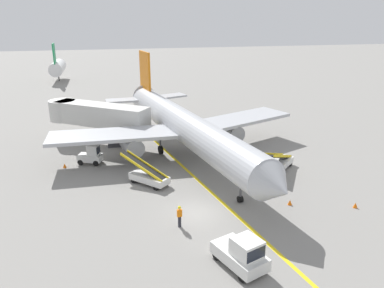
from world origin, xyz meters
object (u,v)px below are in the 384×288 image
(pushback_tug, at_px, (242,253))
(belt_loader_aft_hold, at_px, (148,176))
(baggage_tug_near_wing, at_px, (91,155))
(ground_crew_marshaller, at_px, (180,216))
(safety_cone_nose_left, at_px, (355,205))
(safety_cone_wingtip_right, at_px, (65,166))
(jet_bridge, at_px, (92,114))
(safety_cone_wingtip_left, at_px, (290,202))
(safety_cone_nose_right, at_px, (218,165))
(airliner, at_px, (184,126))
(belt_loader_forward_hold, at_px, (280,162))

(pushback_tug, height_order, belt_loader_aft_hold, belt_loader_aft_hold)
(baggage_tug_near_wing, distance_m, ground_crew_marshaller, 15.61)
(safety_cone_nose_left, height_order, safety_cone_wingtip_right, same)
(jet_bridge, relative_size, pushback_tug, 2.92)
(safety_cone_nose_left, height_order, safety_cone_wingtip_left, same)
(safety_cone_nose_left, distance_m, safety_cone_nose_right, 13.51)
(baggage_tug_near_wing, height_order, ground_crew_marshaller, baggage_tug_near_wing)
(ground_crew_marshaller, xyz_separation_m, safety_cone_nose_left, (14.40, -0.39, -0.69))
(ground_crew_marshaller, xyz_separation_m, safety_cone_wingtip_right, (-9.21, 13.69, -0.69))
(ground_crew_marshaller, bearing_deg, safety_cone_nose_right, 59.30)
(safety_cone_nose_right, height_order, safety_cone_wingtip_right, same)
(pushback_tug, height_order, safety_cone_wingtip_right, pushback_tug)
(baggage_tug_near_wing, xyz_separation_m, ground_crew_marshaller, (6.52, -14.18, -0.02))
(airliner, distance_m, jet_bridge, 11.90)
(safety_cone_wingtip_left, bearing_deg, safety_cone_nose_right, 110.53)
(airliner, distance_m, belt_loader_forward_hold, 10.81)
(ground_crew_marshaller, bearing_deg, safety_cone_wingtip_right, 123.93)
(pushback_tug, distance_m, safety_cone_nose_left, 12.69)
(jet_bridge, distance_m, ground_crew_marshaller, 22.31)
(baggage_tug_near_wing, xyz_separation_m, belt_loader_aft_hold, (5.17, -6.27, -0.15))
(belt_loader_forward_hold, relative_size, ground_crew_marshaller, 2.64)
(pushback_tug, bearing_deg, airliner, 88.35)
(jet_bridge, relative_size, safety_cone_wingtip_left, 26.75)
(belt_loader_forward_hold, height_order, ground_crew_marshaller, belt_loader_forward_hold)
(safety_cone_nose_left, bearing_deg, ground_crew_marshaller, 178.44)
(baggage_tug_near_wing, relative_size, safety_cone_wingtip_right, 6.16)
(jet_bridge, distance_m, belt_loader_forward_hold, 22.56)
(jet_bridge, xyz_separation_m, safety_cone_wingtip_right, (-2.80, -7.51, -3.32))
(ground_crew_marshaller, xyz_separation_m, safety_cone_nose_right, (6.09, 10.26, -0.69))
(jet_bridge, bearing_deg, pushback_tug, -70.97)
(pushback_tug, bearing_deg, ground_crew_marshaller, 117.05)
(belt_loader_aft_hold, xyz_separation_m, safety_cone_wingtip_left, (10.82, -6.66, -0.56))
(airliner, distance_m, safety_cone_nose_right, 5.91)
(jet_bridge, bearing_deg, ground_crew_marshaller, -73.18)
(safety_cone_wingtip_right, bearing_deg, belt_loader_forward_hold, -14.26)
(airliner, distance_m, baggage_tug_near_wing, 10.19)
(pushback_tug, distance_m, safety_cone_wingtip_right, 22.61)
(baggage_tug_near_wing, bearing_deg, jet_bridge, 89.11)
(airliner, xyz_separation_m, pushback_tug, (-0.57, -19.87, -2.42))
(belt_loader_aft_hold, xyz_separation_m, safety_cone_nose_left, (15.74, -8.30, -0.56))
(pushback_tug, distance_m, ground_crew_marshaller, 6.13)
(ground_crew_marshaller, distance_m, safety_cone_wingtip_left, 9.58)
(pushback_tug, bearing_deg, baggage_tug_near_wing, 115.36)
(ground_crew_marshaller, bearing_deg, airliner, 76.87)
(belt_loader_forward_hold, xyz_separation_m, safety_cone_nose_left, (2.50, -8.72, -0.56))
(safety_cone_wingtip_right, bearing_deg, ground_crew_marshaller, -56.07)
(jet_bridge, distance_m, safety_cone_wingtip_right, 8.68)
(ground_crew_marshaller, relative_size, safety_cone_nose_right, 3.86)
(pushback_tug, height_order, safety_cone_wingtip_left, pushback_tug)
(safety_cone_nose_left, bearing_deg, baggage_tug_near_wing, 145.14)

